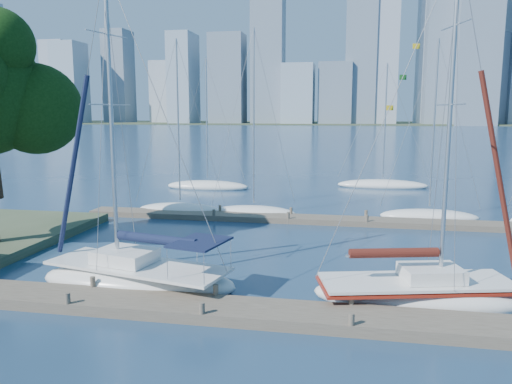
# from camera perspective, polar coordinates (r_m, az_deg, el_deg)

# --- Properties ---
(ground) EXTENTS (700.00, 700.00, 0.00)m
(ground) POSITION_cam_1_polar(r_m,az_deg,el_deg) (18.52, -5.34, -13.76)
(ground) COLOR #17314C
(ground) RESTS_ON ground
(near_dock) EXTENTS (26.00, 2.00, 0.40)m
(near_dock) POSITION_cam_1_polar(r_m,az_deg,el_deg) (18.44, -5.35, -13.19)
(near_dock) COLOR #4C4337
(near_dock) RESTS_ON ground
(far_dock) EXTENTS (30.00, 1.80, 0.36)m
(far_dock) POSITION_cam_1_polar(r_m,az_deg,el_deg) (33.26, 5.58, -3.11)
(far_dock) COLOR #4C4337
(far_dock) RESTS_ON ground
(far_shore) EXTENTS (800.00, 100.00, 1.50)m
(far_shore) POSITION_cam_1_polar(r_m,az_deg,el_deg) (336.50, 9.85, 7.72)
(far_shore) COLOR #38472D
(far_shore) RESTS_ON ground
(sailboat_navy) EXTENTS (8.75, 4.53, 13.40)m
(sailboat_navy) POSITION_cam_1_polar(r_m,az_deg,el_deg) (21.33, -13.46, -7.88)
(sailboat_navy) COLOR silver
(sailboat_navy) RESTS_ON ground
(sailboat_maroon) EXTENTS (8.10, 4.29, 13.36)m
(sailboat_maroon) POSITION_cam_1_polar(r_m,az_deg,el_deg) (20.04, 17.97, -9.00)
(sailboat_maroon) COLOR silver
(sailboat_maroon) RESTS_ON ground
(bg_boat_0) EXTENTS (6.60, 3.49, 12.52)m
(bg_boat_0) POSITION_cam_1_polar(r_m,az_deg,el_deg) (36.44, -8.65, -1.97)
(bg_boat_0) COLOR silver
(bg_boat_0) RESTS_ON ground
(bg_boat_1) EXTENTS (6.27, 4.08, 13.11)m
(bg_boat_1) POSITION_cam_1_polar(r_m,az_deg,el_deg) (35.27, -0.25, -2.24)
(bg_boat_1) COLOR silver
(bg_boat_1) RESTS_ON ground
(bg_boat_4) EXTENTS (6.52, 2.16, 12.20)m
(bg_boat_4) POSITION_cam_1_polar(r_m,az_deg,el_deg) (35.79, 19.17, -2.59)
(bg_boat_4) COLOR silver
(bg_boat_4) RESTS_ON ground
(bg_boat_6) EXTENTS (8.28, 4.25, 12.49)m
(bg_boat_6) POSITION_cam_1_polar(r_m,az_deg,el_deg) (47.74, -5.54, 0.70)
(bg_boat_6) COLOR silver
(bg_boat_6) RESTS_ON ground
(bg_boat_7) EXTENTS (8.64, 2.47, 12.07)m
(bg_boat_7) POSITION_cam_1_polar(r_m,az_deg,el_deg) (49.81, 14.27, 0.80)
(bg_boat_7) COLOR silver
(bg_boat_7) RESTS_ON ground
(skyline) EXTENTS (503.41, 51.31, 101.87)m
(skyline) POSITION_cam_1_polar(r_m,az_deg,el_deg) (308.58, 14.77, 14.14)
(skyline) COLOR #7E90A3
(skyline) RESTS_ON ground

